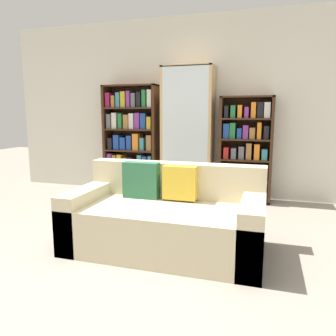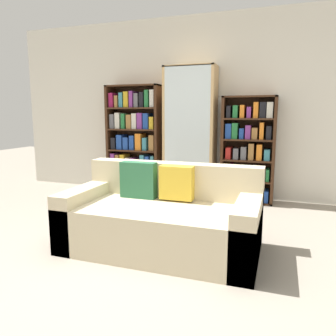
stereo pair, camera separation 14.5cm
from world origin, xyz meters
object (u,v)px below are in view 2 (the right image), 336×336
display_cabinet (190,134)px  wine_bottle (216,208)px  couch (162,219)px  bookshelf_right (248,151)px  bookshelf_left (134,141)px

display_cabinet → wine_bottle: bearing=-59.7°
couch → bookshelf_right: (0.58, 1.98, 0.45)m
display_cabinet → wine_bottle: 1.45m
couch → bookshelf_left: 2.37m
couch → wine_bottle: size_ratio=4.47×
couch → bookshelf_right: 2.11m
bookshelf_right → wine_bottle: bearing=-103.0°
couch → bookshelf_left: bearing=121.2°
couch → bookshelf_right: bearing=73.7°
couch → display_cabinet: display_cabinet is taller
bookshelf_right → wine_bottle: bookshelf_right is taller
bookshelf_left → bookshelf_right: 1.78m
couch → bookshelf_left: (-1.20, 1.98, 0.55)m
display_cabinet → wine_bottle: (0.61, -1.04, -0.80)m
wine_bottle → bookshelf_right: bearing=77.0°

